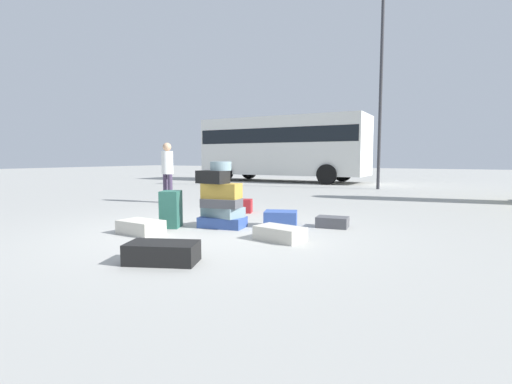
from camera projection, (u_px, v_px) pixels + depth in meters
The scene contains 12 objects.
ground_plane at pixel (210, 232), 6.08m from camera, with size 80.00×80.00×0.00m, color #9E9E99.
suitcase_tower at pixel (221, 200), 6.43m from camera, with size 0.82×0.58×1.12m.
suitcase_maroon_foreground_near at pixel (240, 206), 8.23m from camera, with size 0.52×0.32×0.29m, color maroon.
suitcase_navy_white_trunk at pixel (281, 219), 6.54m from camera, with size 0.55×0.42×0.27m, color #334F99.
suitcase_charcoal_left_side at pixel (332, 222), 6.47m from camera, with size 0.52×0.35×0.18m, color #4C4C51.
suitcase_cream_upright_blue at pixel (141, 227), 5.93m from camera, with size 0.67×0.44×0.21m, color beige.
suitcase_black_foreground_far at pixel (162, 253), 4.28m from camera, with size 0.79×0.42×0.23m, color black.
suitcase_cream_right_side at pixel (280, 233), 5.45m from camera, with size 0.69×0.40×0.20m, color beige.
suitcase_teal_behind_tower at pixel (171, 209), 6.45m from camera, with size 0.30×0.36×0.62m, color #26594C.
person_bearded_onlooker at pixel (167, 167), 9.95m from camera, with size 0.33×0.30×1.57m.
parked_bus at pixel (283, 145), 18.99m from camera, with size 8.31×2.84×3.15m.
lamp_post at pixel (381, 64), 13.95m from camera, with size 0.36×0.36×7.25m.
Camera 1 is at (3.59, -4.86, 1.18)m, focal length 26.65 mm.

